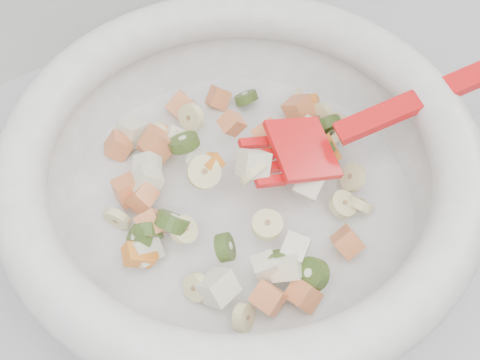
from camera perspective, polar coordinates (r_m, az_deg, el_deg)
counter at (r=0.99m, az=7.79°, el=-12.92°), size 2.00×0.60×0.90m
mixing_bowl at (r=0.49m, az=0.02°, el=0.78°), size 0.46×0.38×0.13m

